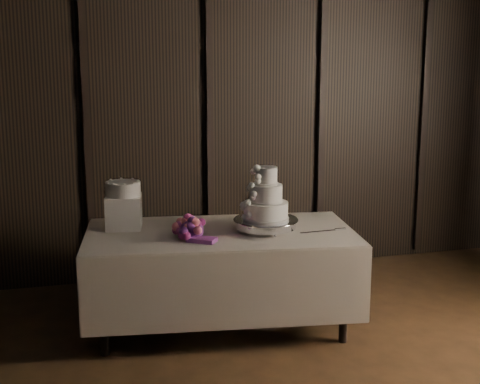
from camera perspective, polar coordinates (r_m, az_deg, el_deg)
name	(u,v)px	position (r m, az deg, el deg)	size (l,w,h in m)	color
room	(396,187)	(2.89, 13.17, 0.45)	(6.08, 7.08, 3.08)	black
display_table	(221,275)	(5.07, -1.65, -7.12)	(2.12, 1.32, 0.76)	beige
cake_stand	(266,225)	(4.97, 2.21, -2.84)	(0.48, 0.48, 0.09)	silver
wedding_cake	(263,199)	(4.90, 1.97, -0.64)	(0.37, 0.33, 0.39)	white
bouquet	(191,228)	(4.79, -4.18, -3.12)	(0.31, 0.41, 0.20)	#E76784
box_pedestal	(124,212)	(5.11, -9.88, -1.67)	(0.26, 0.26, 0.25)	white
small_cake	(123,189)	(5.07, -9.95, 0.28)	(0.26, 0.26, 0.10)	white
cake_knife	(318,232)	(4.97, 6.64, -3.39)	(0.37, 0.02, 0.01)	silver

